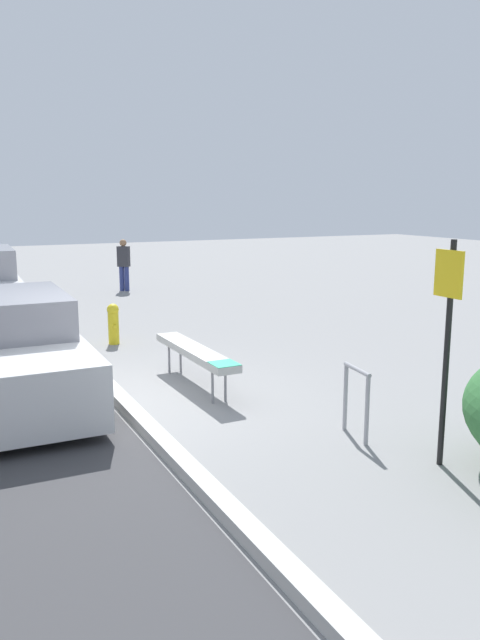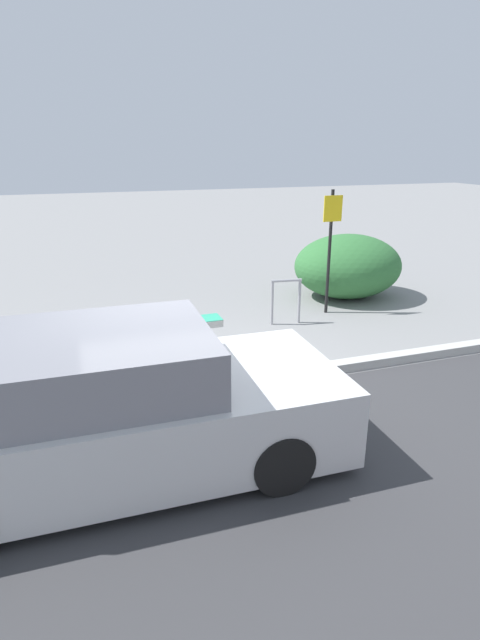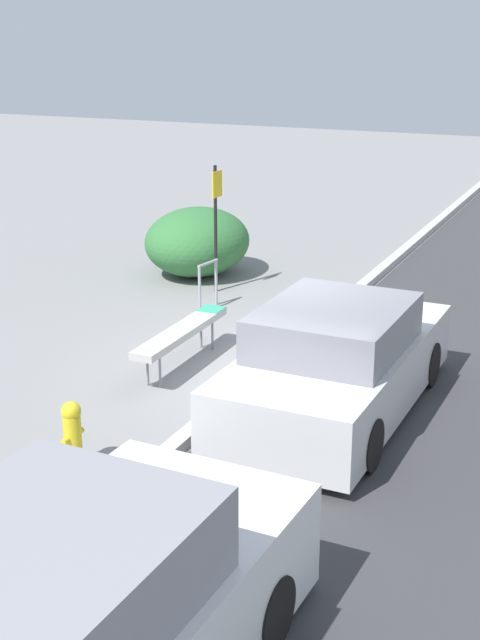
{
  "view_description": "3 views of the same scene",
  "coord_description": "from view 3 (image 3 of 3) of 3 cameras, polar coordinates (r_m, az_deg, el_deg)",
  "views": [
    {
      "loc": [
        7.76,
        -2.09,
        2.69
      ],
      "look_at": [
        0.4,
        1.55,
        1.08
      ],
      "focal_mm": 35.0,
      "sensor_mm": 36.0,
      "label": 1
    },
    {
      "loc": [
        -1.16,
        -5.7,
        3.05
      ],
      "look_at": [
        0.94,
        0.62,
        0.7
      ],
      "focal_mm": 28.0,
      "sensor_mm": 36.0,
      "label": 2
    },
    {
      "loc": [
        -10.78,
        -4.47,
        4.6
      ],
      "look_at": [
        -0.14,
        0.37,
        0.75
      ],
      "focal_mm": 50.0,
      "sensor_mm": 36.0,
      "label": 3
    }
  ],
  "objects": [
    {
      "name": "ground_plane",
      "position": [
        12.55,
        1.82,
        -3.29
      ],
      "size": [
        60.0,
        60.0,
        0.0
      ],
      "primitive_type": "plane",
      "color": "gray"
    },
    {
      "name": "curb",
      "position": [
        12.52,
        1.82,
        -3.01
      ],
      "size": [
        60.0,
        0.2,
        0.13
      ],
      "color": "#B7B7B2",
      "rests_on": "ground_plane"
    },
    {
      "name": "bench",
      "position": [
        12.57,
        -3.76,
        -0.77
      ],
      "size": [
        2.33,
        0.37,
        0.58
      ],
      "rotation": [
        0.0,
        0.0,
        0.01
      ],
      "color": "gray",
      "rests_on": "ground_plane"
    },
    {
      "name": "bike_rack",
      "position": [
        15.19,
        -2.07,
        2.57
      ],
      "size": [
        0.55,
        0.13,
        0.83
      ],
      "rotation": [
        0.0,
        0.0,
        -0.14
      ],
      "color": "#99999E",
      "rests_on": "ground_plane"
    },
    {
      "name": "sign_post",
      "position": [
        15.98,
        -1.54,
        6.62
      ],
      "size": [
        0.36,
        0.08,
        2.3
      ],
      "color": "black",
      "rests_on": "ground_plane"
    },
    {
      "name": "fire_hydrant",
      "position": [
        9.93,
        -10.68,
        -7.07
      ],
      "size": [
        0.36,
        0.22,
        0.77
      ],
      "color": "gold",
      "rests_on": "ground_plane"
    },
    {
      "name": "shrub_hedge",
      "position": [
        17.31,
        -2.74,
        5.04
      ],
      "size": [
        2.27,
        1.96,
        1.31
      ],
      "color": "#337038",
      "rests_on": "ground_plane"
    },
    {
      "name": "parked_car_near",
      "position": [
        11.07,
        6.21,
        -2.78
      ],
      "size": [
        4.35,
        1.9,
        1.43
      ],
      "rotation": [
        0.0,
        0.0,
        -0.01
      ],
      "color": "black",
      "rests_on": "ground_plane"
    }
  ]
}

